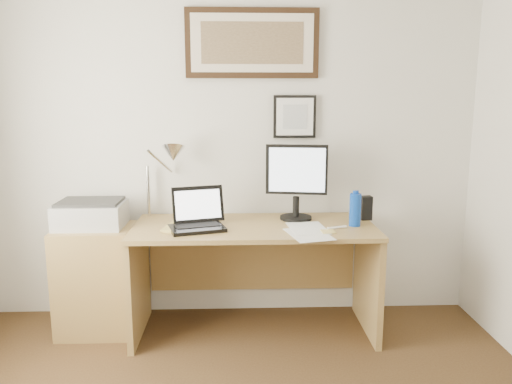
{
  "coord_description": "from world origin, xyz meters",
  "views": [
    {
      "loc": [
        0.04,
        -1.58,
        1.58
      ],
      "look_at": [
        0.16,
        1.43,
        1.01
      ],
      "focal_mm": 35.0,
      "sensor_mm": 36.0,
      "label": 1
    }
  ],
  "objects_px": {
    "water_bottle": "(355,210)",
    "lcd_monitor": "(297,178)",
    "side_cabinet": "(97,280)",
    "laptop": "(197,219)",
    "desk": "(254,255)",
    "book": "(167,226)",
    "printer": "(91,214)"
  },
  "relations": [
    {
      "from": "water_bottle",
      "to": "lcd_monitor",
      "type": "height_order",
      "value": "lcd_monitor"
    },
    {
      "from": "side_cabinet",
      "to": "laptop",
      "type": "bearing_deg",
      "value": -8.98
    },
    {
      "from": "side_cabinet",
      "to": "lcd_monitor",
      "type": "xyz_separation_m",
      "value": [
        1.37,
        0.1,
        0.68
      ]
    },
    {
      "from": "lcd_monitor",
      "to": "side_cabinet",
      "type": "bearing_deg",
      "value": -175.88
    },
    {
      "from": "desk",
      "to": "lcd_monitor",
      "type": "bearing_deg",
      "value": 12.02
    },
    {
      "from": "side_cabinet",
      "to": "lcd_monitor",
      "type": "height_order",
      "value": "lcd_monitor"
    },
    {
      "from": "side_cabinet",
      "to": "book",
      "type": "relative_size",
      "value": 2.63
    },
    {
      "from": "water_bottle",
      "to": "desk",
      "type": "distance_m",
      "value": 0.76
    },
    {
      "from": "water_bottle",
      "to": "laptop",
      "type": "distance_m",
      "value": 1.03
    },
    {
      "from": "printer",
      "to": "lcd_monitor",
      "type": "bearing_deg",
      "value": 2.63
    },
    {
      "from": "laptop",
      "to": "printer",
      "type": "xyz_separation_m",
      "value": [
        -0.72,
        0.15,
        0.01
      ]
    },
    {
      "from": "side_cabinet",
      "to": "water_bottle",
      "type": "height_order",
      "value": "water_bottle"
    },
    {
      "from": "side_cabinet",
      "to": "printer",
      "type": "distance_m",
      "value": 0.46
    },
    {
      "from": "lcd_monitor",
      "to": "laptop",
      "type": "bearing_deg",
      "value": -162.55
    },
    {
      "from": "side_cabinet",
      "to": "desk",
      "type": "distance_m",
      "value": 1.08
    },
    {
      "from": "side_cabinet",
      "to": "water_bottle",
      "type": "bearing_deg",
      "value": -2.95
    },
    {
      "from": "desk",
      "to": "book",
      "type": "bearing_deg",
      "value": -167.78
    },
    {
      "from": "desk",
      "to": "lcd_monitor",
      "type": "xyz_separation_m",
      "value": [
        0.3,
        0.06,
        0.53
      ]
    },
    {
      "from": "laptop",
      "to": "lcd_monitor",
      "type": "distance_m",
      "value": 0.74
    },
    {
      "from": "book",
      "to": "water_bottle",
      "type": "bearing_deg",
      "value": -0.07
    },
    {
      "from": "side_cabinet",
      "to": "book",
      "type": "xyz_separation_m",
      "value": [
        0.5,
        -0.09,
        0.4
      ]
    },
    {
      "from": "water_bottle",
      "to": "laptop",
      "type": "relative_size",
      "value": 0.55
    },
    {
      "from": "desk",
      "to": "laptop",
      "type": "bearing_deg",
      "value": -158.4
    },
    {
      "from": "side_cabinet",
      "to": "desk",
      "type": "relative_size",
      "value": 0.46
    },
    {
      "from": "desk",
      "to": "printer",
      "type": "height_order",
      "value": "printer"
    },
    {
      "from": "side_cabinet",
      "to": "laptop",
      "type": "height_order",
      "value": "laptop"
    },
    {
      "from": "printer",
      "to": "desk",
      "type": "bearing_deg",
      "value": 0.03
    },
    {
      "from": "lcd_monitor",
      "to": "printer",
      "type": "bearing_deg",
      "value": -177.37
    },
    {
      "from": "side_cabinet",
      "to": "book",
      "type": "distance_m",
      "value": 0.65
    },
    {
      "from": "lcd_monitor",
      "to": "desk",
      "type": "bearing_deg",
      "value": -167.98
    },
    {
      "from": "side_cabinet",
      "to": "book",
      "type": "bearing_deg",
      "value": -9.91
    },
    {
      "from": "water_bottle",
      "to": "printer",
      "type": "height_order",
      "value": "water_bottle"
    }
  ]
}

